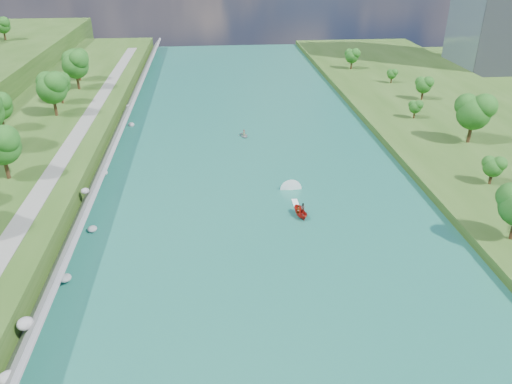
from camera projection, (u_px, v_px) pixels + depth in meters
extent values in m
plane|color=#2D5119|center=(266.00, 241.00, 68.66)|extent=(260.00, 260.00, 0.00)
cube|color=#1A6458|center=(253.00, 179.00, 86.36)|extent=(55.00, 240.00, 0.10)
cube|color=slate|center=(99.00, 175.00, 83.39)|extent=(3.54, 236.00, 4.05)
ellipsoid|color=gray|center=(8.00, 378.00, 44.69)|extent=(1.82, 1.59, 1.02)
ellipsoid|color=gray|center=(25.00, 324.00, 50.39)|extent=(1.72, 1.69, 1.20)
ellipsoid|color=gray|center=(65.00, 278.00, 59.79)|extent=(1.41, 1.53, 0.79)
ellipsoid|color=gray|center=(92.00, 229.00, 70.65)|extent=(1.34, 1.58, 0.79)
ellipsoid|color=gray|center=(85.00, 191.00, 76.23)|extent=(1.24, 1.34, 0.88)
ellipsoid|color=gray|center=(104.00, 173.00, 85.39)|extent=(1.13, 1.30, 0.78)
ellipsoid|color=gray|center=(112.00, 150.00, 93.71)|extent=(0.91, 0.88, 0.52)
ellipsoid|color=gray|center=(115.00, 141.00, 98.67)|extent=(1.49, 1.51, 0.97)
ellipsoid|color=gray|center=(131.00, 125.00, 110.54)|extent=(1.40, 1.77, 1.01)
ellipsoid|color=gray|center=(128.00, 106.00, 116.22)|extent=(1.04, 1.10, 0.65)
cube|color=gray|center=(56.00, 167.00, 82.04)|extent=(3.00, 200.00, 0.10)
ellipsoid|color=#1A5215|center=(2.00, 147.00, 76.15)|extent=(6.23, 6.23, 10.39)
ellipsoid|color=#1A5215|center=(52.00, 90.00, 103.65)|extent=(6.65, 6.65, 11.08)
ellipsoid|color=#1A5215|center=(60.00, 85.00, 112.10)|extent=(5.04, 5.04, 8.41)
ellipsoid|color=#1A5215|center=(75.00, 66.00, 122.05)|extent=(6.81, 6.81, 11.35)
ellipsoid|color=#1A5215|center=(77.00, 62.00, 130.05)|extent=(5.89, 5.89, 9.82)
ellipsoid|color=#1A5215|center=(493.00, 168.00, 79.97)|extent=(3.42, 3.42, 5.70)
ellipsoid|color=#1A5215|center=(474.00, 114.00, 95.11)|extent=(6.88, 6.88, 11.47)
ellipsoid|color=#1A5215|center=(415.00, 108.00, 109.68)|extent=(2.88, 2.88, 4.80)
ellipsoid|color=#1A5215|center=(424.00, 86.00, 121.98)|extent=(4.06, 4.06, 6.76)
ellipsoid|color=#1A5215|center=(392.00, 75.00, 136.66)|extent=(2.73, 2.73, 4.54)
ellipsoid|color=#1A5215|center=(352.00, 57.00, 150.70)|extent=(4.35, 4.35, 7.25)
ellipsoid|color=#1A5215|center=(3.00, 26.00, 152.61)|extent=(4.85, 4.85, 8.08)
imported|color=#A8150D|center=(300.00, 212.00, 74.30)|extent=(2.09, 3.75, 1.37)
imported|color=#66605B|center=(298.00, 211.00, 73.70)|extent=(0.58, 0.39, 1.58)
imported|color=#66605B|center=(303.00, 208.00, 74.59)|extent=(0.90, 0.81, 1.53)
cube|color=white|center=(297.00, 206.00, 77.25)|extent=(0.90, 5.00, 0.06)
imported|color=#909298|center=(244.00, 135.00, 104.37)|extent=(2.65, 3.23, 0.58)
imported|color=#66605B|center=(244.00, 133.00, 104.10)|extent=(0.71, 0.58, 1.26)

